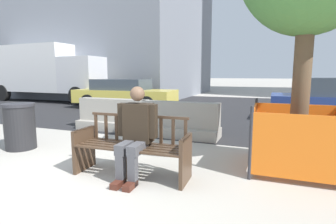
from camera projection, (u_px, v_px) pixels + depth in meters
ground_plane at (63, 182)px, 3.66m from camera, size 200.00×200.00×0.00m
street_asphalt at (205, 108)px, 11.70m from camera, size 120.00×12.00×0.01m
street_bench at (132, 149)px, 3.84m from camera, size 1.71×0.59×0.88m
seated_person at (136, 131)px, 3.71m from camera, size 0.58×0.73×1.31m
jersey_barrier_centre at (178, 122)px, 6.28m from camera, size 2.01×0.71×0.84m
jersey_barrier_left at (114, 117)px, 7.05m from camera, size 2.00×0.69×0.84m
construction_fence at (297, 137)px, 4.03m from camera, size 1.35×1.35×1.05m
car_taxi_near at (124, 93)px, 11.47m from camera, size 4.45×1.99×1.28m
delivery_truck at (49, 71)px, 14.52m from camera, size 6.87×2.51×3.05m
trash_bin at (20, 126)px, 5.22m from camera, size 0.60×0.60×0.92m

